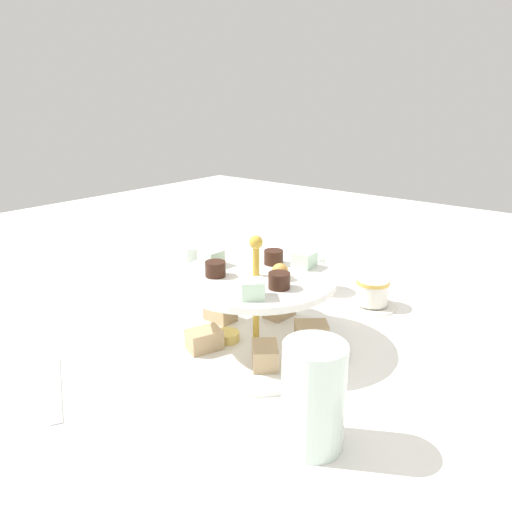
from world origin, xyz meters
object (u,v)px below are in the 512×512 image
object	(u,v)px
water_glass_short_left	(309,273)
water_glass_tall_right	(313,396)
teacup_with_saucer	(372,294)
butter_knife_left	(55,385)
tiered_serving_stand	(256,314)
water_glass_mid_back	(195,271)
butter_knife_right	(454,362)

from	to	relation	value
water_glass_short_left	water_glass_tall_right	bearing A→B (deg)	33.73
teacup_with_saucer	butter_knife_left	world-z (taller)	teacup_with_saucer
tiered_serving_stand	teacup_with_saucer	xyz separation A→B (m)	(-0.24, 0.07, -0.02)
butter_knife_left	water_glass_mid_back	xyz separation A→B (m)	(-0.33, -0.07, 0.05)
teacup_with_saucer	butter_knife_right	size ratio (longest dim) A/B	0.53
butter_knife_left	butter_knife_right	bearing A→B (deg)	73.96
water_glass_tall_right	teacup_with_saucer	world-z (taller)	water_glass_tall_right
water_glass_tall_right	butter_knife_right	distance (m)	0.28
tiered_serving_stand	water_glass_short_left	size ratio (longest dim) A/B	4.08
water_glass_short_left	teacup_with_saucer	xyz separation A→B (m)	(-0.01, 0.13, -0.01)
water_glass_short_left	tiered_serving_stand	bearing A→B (deg)	13.66
water_glass_short_left	butter_knife_right	bearing A→B (deg)	72.09
teacup_with_saucer	butter_knife_right	bearing A→B (deg)	59.27
water_glass_mid_back	tiered_serving_stand	bearing A→B (deg)	70.90
water_glass_tall_right	water_glass_mid_back	bearing A→B (deg)	-118.08
tiered_serving_stand	water_glass_mid_back	world-z (taller)	tiered_serving_stand
tiered_serving_stand	butter_knife_left	xyz separation A→B (m)	(0.26, -0.13, -0.05)
water_glass_tall_right	water_glass_mid_back	xyz separation A→B (m)	(-0.21, -0.39, -0.01)
tiered_serving_stand	water_glass_short_left	xyz separation A→B (m)	(-0.23, -0.06, -0.01)
teacup_with_saucer	water_glass_short_left	bearing A→B (deg)	-86.82
water_glass_tall_right	teacup_with_saucer	bearing A→B (deg)	-162.79
butter_knife_left	butter_knife_right	xyz separation A→B (m)	(-0.39, 0.38, 0.00)
water_glass_short_left	water_glass_mid_back	distance (m)	0.22
water_glass_tall_right	water_glass_short_left	bearing A→B (deg)	-146.27
teacup_with_saucer	water_glass_mid_back	distance (m)	0.32
butter_knife_left	water_glass_mid_back	size ratio (longest dim) A/B	1.67
water_glass_short_left	water_glass_mid_back	xyz separation A→B (m)	(0.16, -0.15, 0.02)
tiered_serving_stand	water_glass_tall_right	xyz separation A→B (m)	(0.14, 0.19, 0.01)
water_glass_short_left	butter_knife_right	xyz separation A→B (m)	(0.10, 0.31, -0.03)
butter_knife_left	water_glass_mid_back	bearing A→B (deg)	131.53
teacup_with_saucer	butter_knife_left	distance (m)	0.54
water_glass_mid_back	water_glass_tall_right	bearing A→B (deg)	61.92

